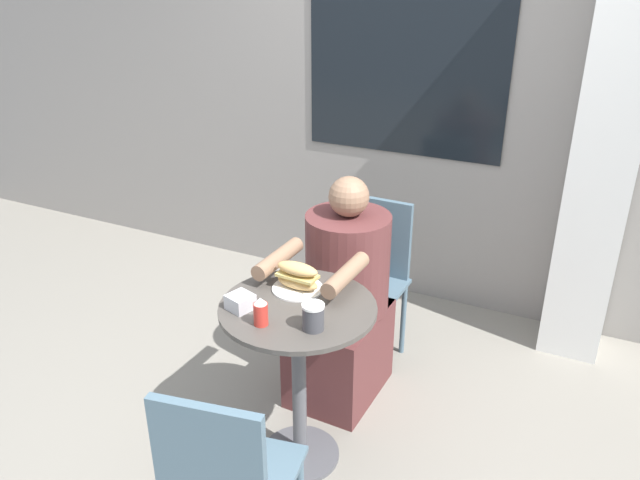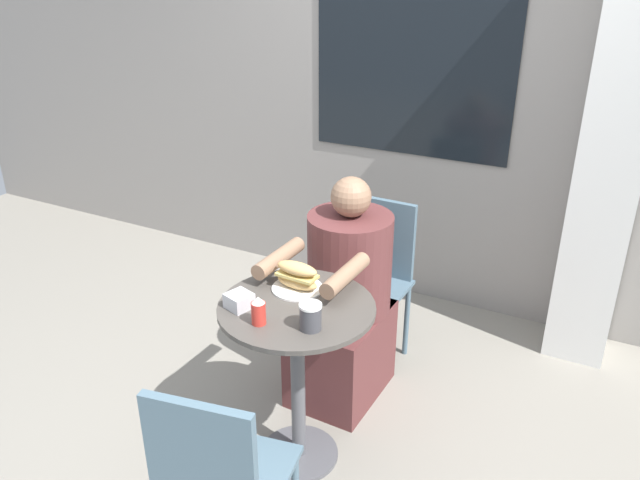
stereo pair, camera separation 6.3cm
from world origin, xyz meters
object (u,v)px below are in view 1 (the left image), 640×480
Objects in this scene: empty_chair_across at (224,479)px; condiment_bottle at (261,312)px; diner_chair at (372,267)px; drink_cup at (313,317)px; cafe_table at (299,351)px; sandwich_on_plate at (297,278)px; seated_diner at (343,307)px.

condiment_bottle is at bearing 96.62° from empty_chair_across.
diner_chair is 1.04m from drink_cup.
condiment_bottle is (-0.03, -1.05, 0.29)m from diner_chair.
diner_chair is 8.53× the size of drink_cup.
condiment_bottle reaches higher than diner_chair.
diner_chair is at bearing 92.11° from cafe_table.
condiment_bottle is (0.00, -0.29, 0.00)m from sandwich_on_plate.
cafe_table is 0.87× the size of empty_chair_across.
condiment_bottle is (-0.06, -0.18, 0.27)m from cafe_table.
diner_chair is 7.76× the size of condiment_bottle.
seated_diner is (-0.00, -0.35, -0.05)m from diner_chair.
drink_cup is (0.16, -0.63, 0.34)m from seated_diner.
empty_chair_across is (0.13, -1.19, 0.05)m from seated_diner.
seated_diner is at bearing 93.95° from cafe_table.
diner_chair is at bearing 88.57° from condiment_bottle.
seated_diner is 1.20m from empty_chair_across.
cafe_table is 0.87× the size of diner_chair.
diner_chair is at bearing -89.08° from seated_diner.
drink_cup is at bearing 100.64° from diner_chair.
diner_chair is at bearing 99.15° from drink_cup.
drink_cup is (0.03, 0.55, 0.29)m from empty_chair_across.
cafe_table is 0.30m from sandwich_on_plate.
condiment_bottle is (-0.15, 0.50, 0.29)m from empty_chair_across.
diner_chair reaches higher than cafe_table.
empty_chair_across is 4.16× the size of sandwich_on_plate.
empty_chair_across is at bearing -82.11° from cafe_table.
empty_chair_across is at bearing 96.13° from diner_chair.
sandwich_on_plate is (-0.03, -0.40, 0.34)m from seated_diner.
cafe_table is 0.32m from drink_cup.
cafe_table is 0.69× the size of seated_diner.
diner_chair is 0.36m from seated_diner.
seated_diner reaches higher than cafe_table.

